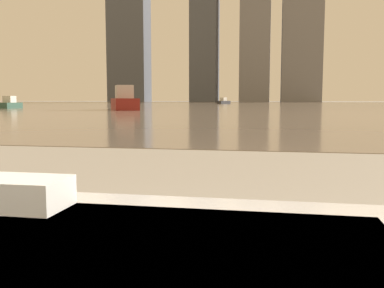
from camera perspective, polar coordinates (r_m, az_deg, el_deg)
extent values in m
cube|color=white|center=(1.23, -22.33, -6.96)|extent=(0.26, 0.16, 0.04)
cube|color=white|center=(1.22, -22.41, -5.13)|extent=(0.26, 0.16, 0.04)
cube|color=gray|center=(62.10, 10.28, 5.16)|extent=(180.00, 110.00, 0.01)
cube|color=maroon|center=(33.74, -9.00, 5.28)|extent=(3.73, 5.31, 0.88)
cube|color=silver|center=(33.74, -9.03, 6.88)|extent=(1.95, 2.25, 1.01)
cube|color=#335647|center=(41.70, -23.13, 4.75)|extent=(1.36, 3.05, 0.52)
cube|color=silver|center=(41.69, -23.16, 5.51)|extent=(0.86, 1.19, 0.59)
cube|color=#2D2D33|center=(73.83, 4.22, 5.57)|extent=(2.21, 3.01, 0.50)
cube|color=silver|center=(73.83, 4.23, 5.98)|extent=(1.14, 1.29, 0.58)
cube|color=slate|center=(119.98, 8.52, 15.89)|extent=(7.71, 13.37, 43.00)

